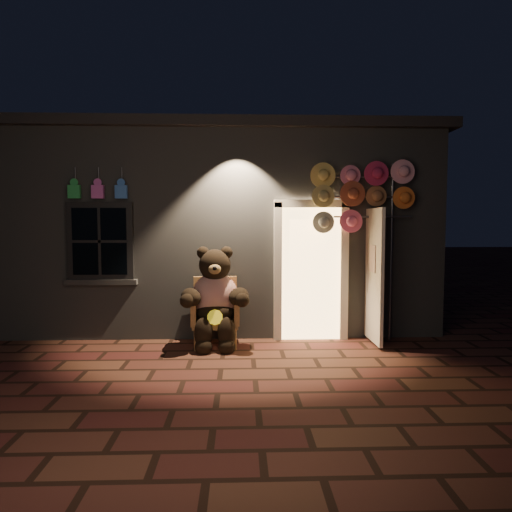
{
  "coord_description": "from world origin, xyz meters",
  "views": [
    {
      "loc": [
        0.25,
        -5.62,
        1.81
      ],
      "look_at": [
        0.47,
        1.0,
        1.35
      ],
      "focal_mm": 32.0,
      "sensor_mm": 36.0,
      "label": 1
    }
  ],
  "objects": [
    {
      "name": "hat_rack",
      "position": [
        2.05,
        1.28,
        2.27
      ],
      "size": [
        1.57,
        0.22,
        2.76
      ],
      "color": "#59595E",
      "rests_on": "ground"
    },
    {
      "name": "wicker_armchair",
      "position": [
        -0.13,
        1.18,
        0.5
      ],
      "size": [
        0.72,
        0.66,
        1.01
      ],
      "rotation": [
        0.0,
        0.0,
        0.05
      ],
      "color": "#B37545",
      "rests_on": "ground"
    },
    {
      "name": "shop_building",
      "position": [
        0.0,
        3.99,
        1.74
      ],
      "size": [
        7.3,
        5.95,
        3.51
      ],
      "color": "slate",
      "rests_on": "ground"
    },
    {
      "name": "teddy_bear",
      "position": [
        -0.13,
        1.05,
        0.72
      ],
      "size": [
        1.1,
        0.87,
        1.52
      ],
      "rotation": [
        0.0,
        0.0,
        0.05
      ],
      "color": "#AF2812",
      "rests_on": "ground"
    },
    {
      "name": "ground",
      "position": [
        0.0,
        0.0,
        0.0
      ],
      "size": [
        60.0,
        60.0,
        0.0
      ],
      "primitive_type": "plane",
      "color": "#543020",
      "rests_on": "ground"
    }
  ]
}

